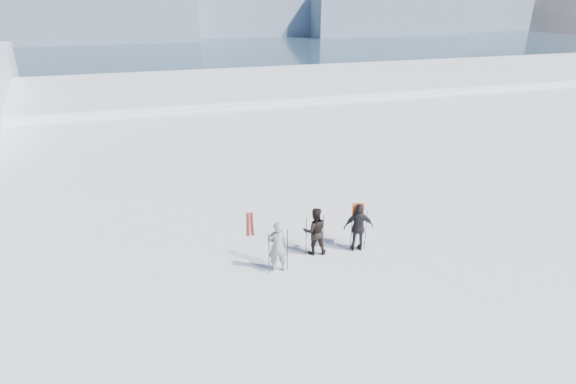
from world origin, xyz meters
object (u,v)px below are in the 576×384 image
Objects in this scene: skier_grey at (278,247)px; skis_loose at (250,224)px; skier_dark at (315,231)px; skier_pack at (359,227)px.

skier_grey is 0.94× the size of skis_loose.
skis_loose is (-0.16, 3.06, -0.78)m from skier_grey.
skier_grey reaches higher than skis_loose.
skis_loose is (-1.51, 2.46, -0.76)m from skier_dark.
skier_pack reaches higher than skier_dark.
skier_grey is 1.00× the size of skier_pack.
skier_grey is 1.03× the size of skier_dark.
skier_pack is at bearing -178.28° from skier_dark.
skier_pack is at bearing -163.29° from skier_grey.
skier_dark is at bearing 5.96° from skier_pack.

